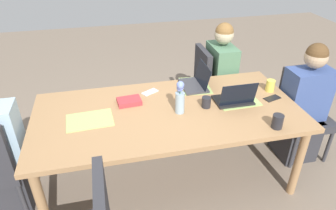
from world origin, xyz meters
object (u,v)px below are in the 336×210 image
book_red_cover (129,101)px  phone_black (272,98)px  person_head_right_left_near (302,110)px  person_far_left_mid (220,82)px  coffee_mug_near_left (270,86)px  coffee_mug_centre_left (278,121)px  chair_far_left_mid (211,82)px  laptop_head_right_left_near (235,98)px  laptop_far_left_mid (196,82)px  phone_silver (150,92)px  dining_table (168,117)px  flower_vase (180,97)px  coffee_mug_near_right (206,102)px  chair_head_right_left_near (302,108)px

book_red_cover → phone_black: size_ratio=1.33×
person_head_right_left_near → person_far_left_mid: bearing=126.4°
coffee_mug_near_left → coffee_mug_centre_left: bearing=-113.9°
book_red_cover → phone_black: (1.24, -0.20, -0.02)m
chair_far_left_mid → laptop_head_right_left_near: laptop_head_right_left_near is taller
laptop_far_left_mid → coffee_mug_near_left: size_ratio=2.98×
chair_far_left_mid → coffee_mug_near_left: chair_far_left_mid is taller
laptop_head_right_left_near → book_red_cover: bearing=167.5°
phone_silver → chair_far_left_mid: bearing=3.3°
dining_table → book_red_cover: 0.36m
laptop_far_left_mid → phone_silver: bearing=-177.5°
flower_vase → coffee_mug_centre_left: flower_vase is taller
person_far_left_mid → phone_black: size_ratio=7.97×
laptop_far_left_mid → dining_table: bearing=-135.0°
coffee_mug_near_right → book_red_cover: 0.66m
chair_far_left_mid → coffee_mug_near_right: bearing=-113.7°
coffee_mug_near_left → book_red_cover: bearing=177.2°
person_far_left_mid → laptop_far_left_mid: size_ratio=3.73×
coffee_mug_centre_left → laptop_head_right_left_near: bearing=112.2°
dining_table → flower_vase: size_ratio=7.79×
chair_head_right_left_near → chair_far_left_mid: bearing=133.1°
chair_head_right_left_near → laptop_far_left_mid: 1.10m
phone_black → person_far_left_mid: bearing=85.0°
coffee_mug_near_left → dining_table: bearing=-173.2°
chair_far_left_mid → coffee_mug_near_left: bearing=-68.2°
chair_far_left_mid → laptop_far_left_mid: (-0.35, -0.49, 0.28)m
phone_silver → coffee_mug_near_left: bearing=-40.4°
laptop_head_right_left_near → book_red_cover: size_ratio=1.60×
laptop_far_left_mid → coffee_mug_near_right: bearing=-94.4°
coffee_mug_near_right → phone_black: (0.62, 0.00, -0.04)m
dining_table → person_head_right_left_near: (1.33, 0.03, -0.14)m
chair_head_right_left_near → person_head_right_left_near: person_head_right_left_near is taller
coffee_mug_centre_left → person_far_left_mid: bearing=88.7°
chair_far_left_mid → book_red_cover: 1.23m
person_head_right_left_near → coffee_mug_near_right: 1.04m
flower_vase → chair_head_right_left_near: bearing=7.1°
coffee_mug_centre_left → book_red_cover: 1.21m
laptop_head_right_left_near → phone_silver: size_ratio=2.13×
dining_table → coffee_mug_near_right: (0.32, -0.02, 0.11)m
chair_head_right_left_near → phone_black: chair_head_right_left_near is taller
chair_head_right_left_near → book_red_cover: (-1.69, 0.07, 0.26)m
dining_table → phone_black: size_ratio=14.68×
person_head_right_left_near → coffee_mug_near_left: 0.43m
phone_silver → book_red_cover: bearing=-173.0°
person_head_right_left_near → phone_black: bearing=-172.0°
flower_vase → phone_black: size_ratio=1.88×
laptop_far_left_mid → coffee_mug_near_left: bearing=-20.2°
dining_table → coffee_mug_centre_left: (0.75, -0.43, 0.12)m
chair_far_left_mid → phone_silver: (-0.79, -0.51, 0.24)m
flower_vase → coffee_mug_near_right: (0.24, 0.03, -0.10)m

